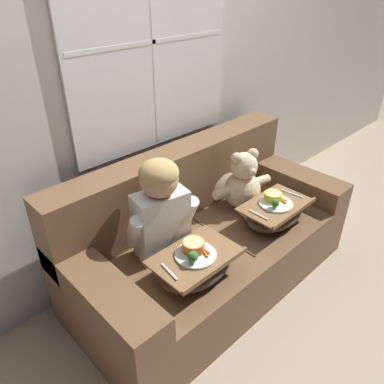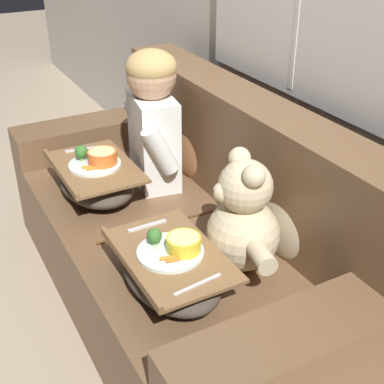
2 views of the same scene
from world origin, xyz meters
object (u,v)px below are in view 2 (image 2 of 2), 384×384
lap_tray_child (96,179)px  lap_tray_teddy (171,269)px  throw_pillow_behind_child (192,141)px  couch (191,238)px  throw_pillow_behind_teddy (288,213)px  child_figure (153,113)px  teddy_bear (242,222)px

lap_tray_child → lap_tray_teddy: 0.73m
throw_pillow_behind_child → couch: bearing=-28.9°
throw_pillow_behind_teddy → child_figure: bearing=-165.1°
lap_tray_child → lap_tray_teddy: size_ratio=1.01×
couch → lap_tray_child: size_ratio=4.01×
throw_pillow_behind_teddy → teddy_bear: bearing=-90.4°
throw_pillow_behind_child → teddy_bear: bearing=-15.3°
throw_pillow_behind_child → lap_tray_teddy: 0.87m
teddy_bear → child_figure: bearing=179.6°
throw_pillow_behind_teddy → lap_tray_child: (-0.73, -0.47, -0.08)m
throw_pillow_behind_teddy → lap_tray_child: size_ratio=0.74×
throw_pillow_behind_teddy → child_figure: child_figure is taller
throw_pillow_behind_child → lap_tray_child: size_ratio=0.74×
couch → lap_tray_child: couch is taller
couch → teddy_bear: bearing=0.3°
throw_pillow_behind_teddy → lap_tray_teddy: bearing=-90.0°
teddy_bear → lap_tray_teddy: size_ratio=0.99×
child_figure → teddy_bear: size_ratio=1.31×
child_figure → lap_tray_child: 0.38m
throw_pillow_behind_child → throw_pillow_behind_teddy: size_ratio=0.99×
throw_pillow_behind_child → teddy_bear: 0.75m
couch → child_figure: (-0.36, 0.01, 0.43)m
throw_pillow_behind_teddy → lap_tray_child: 0.87m
child_figure → throw_pillow_behind_child: bearing=89.9°
teddy_bear → throw_pillow_behind_child: bearing=164.7°
couch → teddy_bear: size_ratio=4.09×
couch → lap_tray_teddy: couch is taller
throw_pillow_behind_child → lap_tray_teddy: bearing=-33.0°
teddy_bear → lap_tray_teddy: 0.29m
child_figure → couch: bearing=-1.0°
child_figure → teddy_bear: 0.74m
lap_tray_child → child_figure: bearing=90.0°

